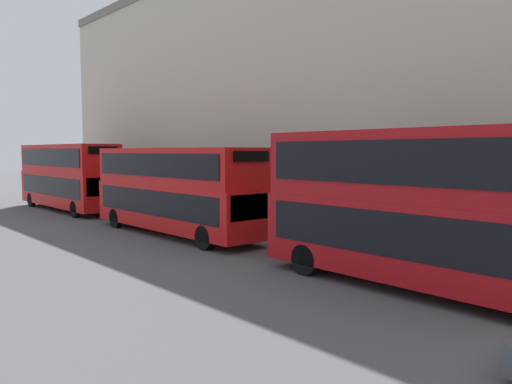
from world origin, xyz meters
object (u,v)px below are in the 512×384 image
object	(u,v)px
bus_second_in_queue	(175,187)
pedestrian	(153,204)
bus_third_in_queue	(68,174)
bus_leading	(429,203)

from	to	relation	value
bus_second_in_queue	pedestrian	size ratio (longest dim) A/B	6.32
bus_second_in_queue	bus_third_in_queue	size ratio (longest dim) A/B	0.99
bus_leading	bus_second_in_queue	xyz separation A→B (m)	(0.00, 12.93, -0.23)
bus_third_in_queue	bus_leading	bearing A→B (deg)	-90.00
bus_leading	bus_second_in_queue	bearing A→B (deg)	90.00
bus_leading	pedestrian	bearing A→B (deg)	82.60
pedestrian	bus_second_in_queue	bearing A→B (deg)	-111.45
bus_leading	bus_second_in_queue	size ratio (longest dim) A/B	0.94
bus_second_in_queue	bus_third_in_queue	xyz separation A→B (m)	(0.00, 13.19, 0.15)
bus_third_in_queue	bus_second_in_queue	bearing A→B (deg)	-90.00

